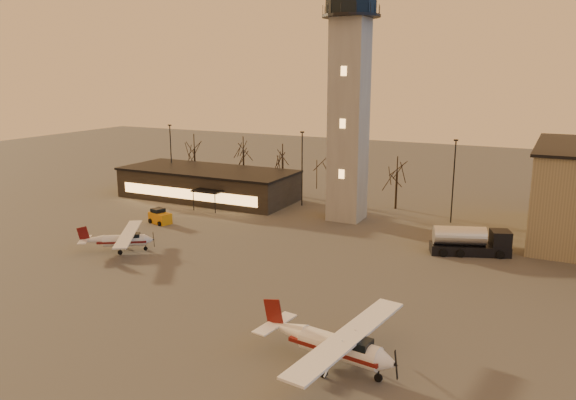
% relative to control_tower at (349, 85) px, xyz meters
% --- Properties ---
extents(ground, '(220.00, 220.00, 0.00)m').
position_rel_control_tower_xyz_m(ground, '(0.00, -30.00, -16.33)').
color(ground, '#484543').
rests_on(ground, ground).
extents(control_tower, '(6.80, 6.80, 32.60)m').
position_rel_control_tower_xyz_m(control_tower, '(0.00, 0.00, 0.00)').
color(control_tower, gray).
rests_on(control_tower, ground).
extents(terminal, '(25.40, 12.20, 4.30)m').
position_rel_control_tower_xyz_m(terminal, '(-21.99, 1.98, -14.17)').
color(terminal, black).
rests_on(terminal, ground).
extents(light_poles, '(58.50, 12.25, 10.14)m').
position_rel_control_tower_xyz_m(light_poles, '(0.50, 1.00, -10.92)').
color(light_poles, black).
rests_on(light_poles, ground).
extents(tree_row, '(37.20, 9.20, 8.80)m').
position_rel_control_tower_xyz_m(tree_row, '(-13.70, 9.16, -10.39)').
color(tree_row, black).
rests_on(tree_row, ground).
extents(cessna_front, '(10.07, 12.69, 3.48)m').
position_rel_control_tower_xyz_m(cessna_front, '(12.58, -34.19, -15.13)').
color(cessna_front, white).
rests_on(cessna_front, ground).
extents(cessna_rear, '(8.08, 9.13, 2.76)m').
position_rel_control_tower_xyz_m(cessna_rear, '(-15.67, -22.13, -15.38)').
color(cessna_rear, silver).
rests_on(cessna_rear, ground).
extents(fuel_truck, '(7.99, 4.68, 2.86)m').
position_rel_control_tower_xyz_m(fuel_truck, '(15.97, -7.50, -15.20)').
color(fuel_truck, black).
rests_on(fuel_truck, ground).
extents(service_cart, '(3.12, 2.38, 1.79)m').
position_rel_control_tower_xyz_m(service_cart, '(-19.50, -11.98, -15.64)').
color(service_cart, orange).
rests_on(service_cart, ground).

